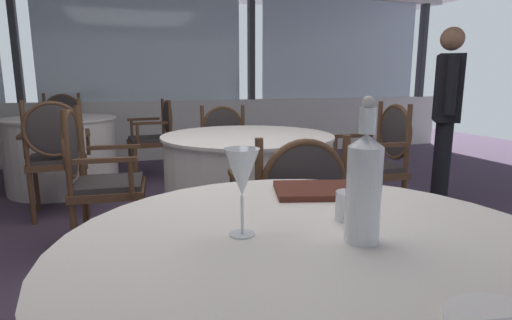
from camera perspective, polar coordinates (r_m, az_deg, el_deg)
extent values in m
plane|color=#47384C|center=(2.41, -7.75, -17.19)|extent=(13.56, 13.56, 0.00)
cube|color=silver|center=(6.05, -14.96, 4.01)|extent=(10.01, 0.12, 0.85)
cube|color=silver|center=(6.05, -15.57, 15.47)|extent=(2.76, 0.02, 1.57)
cube|color=#333338|center=(6.13, -30.81, 14.27)|extent=(0.08, 0.14, 1.57)
cube|color=silver|center=(6.98, 12.05, 14.99)|extent=(2.76, 0.02, 1.57)
cube|color=#333338|center=(6.32, -0.67, 15.65)|extent=(0.08, 0.14, 1.57)
cube|color=#333338|center=(7.87, 22.31, 13.96)|extent=(0.08, 0.14, 1.57)
cylinder|color=white|center=(1.01, 8.28, -11.75)|extent=(1.25, 1.25, 0.02)
cylinder|color=white|center=(0.99, 14.88, -4.77)|extent=(0.08, 0.08, 0.23)
cone|color=white|center=(0.96, 15.27, 2.69)|extent=(0.08, 0.08, 0.03)
cylinder|color=white|center=(0.96, 15.41, 5.36)|extent=(0.04, 0.04, 0.06)
sphere|color=silver|center=(0.95, 15.54, 7.87)|extent=(0.03, 0.03, 0.03)
cylinder|color=white|center=(1.03, -1.94, -10.37)|extent=(0.06, 0.06, 0.00)
cylinder|color=white|center=(1.01, -1.96, -7.71)|extent=(0.01, 0.01, 0.10)
cone|color=white|center=(0.98, -2.00, -1.77)|extent=(0.09, 0.09, 0.12)
cylinder|color=white|center=(1.15, 12.96, -6.30)|extent=(0.08, 0.08, 0.08)
cube|color=#512319|center=(1.41, 8.85, -4.21)|extent=(0.34, 0.28, 0.02)
cylinder|color=white|center=(2.87, -1.18, 3.36)|extent=(1.22, 1.22, 0.02)
cylinder|color=white|center=(2.95, -1.15, -3.96)|extent=(1.18, 1.18, 0.74)
cube|color=brown|center=(3.85, -4.16, 0.34)|extent=(0.50, 0.50, 0.05)
cube|color=#383333|center=(3.84, -4.17, 0.97)|extent=(0.46, 0.46, 0.04)
cylinder|color=brown|center=(3.74, -0.59, -3.42)|extent=(0.04, 0.04, 0.39)
cylinder|color=brown|center=(3.68, -6.69, -3.76)|extent=(0.04, 0.04, 0.39)
cylinder|color=brown|center=(4.12, -1.82, -2.06)|extent=(0.04, 0.04, 0.39)
cylinder|color=brown|center=(4.06, -7.36, -2.34)|extent=(0.04, 0.04, 0.39)
cylinder|color=brown|center=(4.04, -1.87, 4.50)|extent=(0.04, 0.04, 0.46)
cylinder|color=brown|center=(3.98, -7.53, 4.31)|extent=(0.04, 0.04, 0.46)
ellipsoid|color=#383333|center=(4.02, -4.72, 4.76)|extent=(0.39, 0.09, 0.38)
torus|color=brown|center=(4.02, -4.72, 4.76)|extent=(0.40, 0.07, 0.40)
cube|color=brown|center=(3.84, -0.47, 4.04)|extent=(0.07, 0.37, 0.03)
cylinder|color=brown|center=(3.72, 0.02, 2.09)|extent=(0.03, 0.03, 0.22)
cube|color=brown|center=(3.76, -7.94, 3.78)|extent=(0.07, 0.37, 0.03)
cylinder|color=brown|center=(3.63, -7.67, 1.79)|extent=(0.03, 0.03, 0.22)
cube|color=brown|center=(2.89, -19.91, -3.89)|extent=(0.50, 0.50, 0.05)
cube|color=#383333|center=(2.88, -19.97, -3.06)|extent=(0.46, 0.46, 0.04)
cylinder|color=brown|center=(3.13, -15.58, -6.76)|extent=(0.04, 0.04, 0.40)
cylinder|color=brown|center=(2.75, -15.86, -9.28)|extent=(0.04, 0.04, 0.40)
cylinder|color=brown|center=(3.17, -22.86, -6.99)|extent=(0.04, 0.04, 0.40)
cylinder|color=brown|center=(2.80, -24.17, -9.48)|extent=(0.04, 0.04, 0.40)
cylinder|color=brown|center=(3.06, -23.58, 2.13)|extent=(0.04, 0.04, 0.52)
cylinder|color=brown|center=(2.67, -25.03, 0.82)|extent=(0.04, 0.04, 0.52)
ellipsoid|color=#383333|center=(2.87, -24.59, 2.02)|extent=(0.09, 0.39, 0.44)
torus|color=brown|center=(2.87, -24.59, 2.02)|extent=(0.07, 0.45, 0.45)
cube|color=brown|center=(3.09, -19.34, 1.71)|extent=(0.37, 0.07, 0.03)
cylinder|color=brown|center=(3.09, -16.62, -0.18)|extent=(0.03, 0.03, 0.22)
cube|color=brown|center=(2.60, -20.42, -0.05)|extent=(0.37, 0.07, 0.03)
cylinder|color=brown|center=(2.60, -17.18, -2.28)|extent=(0.03, 0.03, 0.22)
cube|color=brown|center=(2.06, 4.55, -9.17)|extent=(0.50, 0.50, 0.05)
cube|color=#383333|center=(2.04, 4.57, -8.03)|extent=(0.46, 0.46, 0.04)
cylinder|color=brown|center=(2.27, -2.07, -13.22)|extent=(0.04, 0.04, 0.40)
cylinder|color=brown|center=(2.38, 7.65, -12.19)|extent=(0.04, 0.04, 0.40)
cylinder|color=brown|center=(1.92, 0.40, -18.01)|extent=(0.04, 0.04, 0.40)
cylinder|color=brown|center=(2.05, 11.82, -16.39)|extent=(0.04, 0.04, 0.40)
cylinder|color=brown|center=(1.74, 0.42, -4.24)|extent=(0.04, 0.04, 0.45)
cylinder|color=brown|center=(1.88, 12.40, -3.39)|extent=(0.04, 0.04, 0.45)
ellipsoid|color=#383333|center=(1.78, 6.81, -3.24)|extent=(0.39, 0.09, 0.38)
torus|color=brown|center=(1.78, 6.81, -3.24)|extent=(0.39, 0.07, 0.39)
cube|color=brown|center=(1.94, -2.56, -2.79)|extent=(0.07, 0.37, 0.03)
cylinder|color=brown|center=(2.10, -3.27, -4.79)|extent=(0.03, 0.03, 0.22)
cube|color=brown|center=(2.09, 11.02, -1.98)|extent=(0.07, 0.37, 0.03)
cylinder|color=brown|center=(2.24, 9.44, -3.92)|extent=(0.03, 0.03, 0.22)
cube|color=brown|center=(3.26, 15.39, -1.53)|extent=(0.50, 0.50, 0.05)
cube|color=#383333|center=(3.25, 15.43, -0.79)|extent=(0.46, 0.46, 0.04)
cylinder|color=brown|center=(3.06, 13.65, -6.84)|extent=(0.04, 0.04, 0.42)
cylinder|color=brown|center=(3.40, 10.60, -4.87)|extent=(0.04, 0.04, 0.42)
cylinder|color=brown|center=(3.25, 19.98, -6.11)|extent=(0.04, 0.04, 0.42)
cylinder|color=brown|center=(3.58, 16.48, -4.34)|extent=(0.04, 0.04, 0.42)
cylinder|color=brown|center=(3.15, 20.59, 2.81)|extent=(0.04, 0.04, 0.50)
cylinder|color=brown|center=(3.48, 16.95, 3.78)|extent=(0.04, 0.04, 0.50)
ellipsoid|color=#383333|center=(3.32, 18.92, 3.75)|extent=(0.09, 0.39, 0.42)
torus|color=brown|center=(3.32, 18.92, 3.75)|extent=(0.07, 0.43, 0.43)
cube|color=brown|center=(2.99, 17.58, 2.01)|extent=(0.37, 0.07, 0.03)
cylinder|color=brown|center=(2.94, 15.10, -0.18)|extent=(0.03, 0.03, 0.22)
cube|color=brown|center=(3.43, 13.31, 3.34)|extent=(0.37, 0.07, 0.03)
cylinder|color=brown|center=(3.38, 11.09, 1.44)|extent=(0.03, 0.03, 0.22)
cylinder|color=white|center=(4.68, -25.95, 5.26)|extent=(1.13, 1.13, 0.02)
cylinder|color=white|center=(4.72, -25.56, 0.69)|extent=(1.09, 1.09, 0.74)
cube|color=brown|center=(4.76, -14.72, 2.39)|extent=(0.50, 0.50, 0.05)
cube|color=#383333|center=(4.75, -14.74, 2.90)|extent=(0.46, 0.46, 0.04)
cylinder|color=brown|center=(4.58, -16.66, -1.03)|extent=(0.04, 0.04, 0.42)
cylinder|color=brown|center=(4.97, -17.22, -0.13)|extent=(0.04, 0.04, 0.42)
cylinder|color=brown|center=(4.64, -11.76, -0.64)|extent=(0.04, 0.04, 0.42)
cylinder|color=brown|center=(5.02, -12.69, 0.22)|extent=(0.04, 0.04, 0.42)
cylinder|color=brown|center=(4.57, -12.00, 5.37)|extent=(0.04, 0.04, 0.46)
cylinder|color=brown|center=(4.96, -12.93, 5.77)|extent=(0.04, 0.04, 0.46)
ellipsoid|color=#383333|center=(4.76, -12.32, 5.86)|extent=(0.08, 0.39, 0.38)
torus|color=brown|center=(4.76, -12.32, 5.86)|extent=(0.06, 0.40, 0.40)
cube|color=brown|center=(4.48, -14.63, 5.03)|extent=(0.37, 0.07, 0.03)
cylinder|color=brown|center=(4.47, -16.35, 3.51)|extent=(0.03, 0.03, 0.22)
cube|color=brown|center=(4.97, -15.54, 5.56)|extent=(0.37, 0.07, 0.03)
cylinder|color=brown|center=(4.97, -17.08, 4.19)|extent=(0.03, 0.03, 0.22)
cube|color=brown|center=(5.61, -25.34, 2.94)|extent=(0.50, 0.50, 0.05)
cube|color=#383333|center=(5.60, -25.38, 3.37)|extent=(0.46, 0.46, 0.04)
cylinder|color=brown|center=(5.44, -23.10, 0.41)|extent=(0.04, 0.04, 0.42)
cylinder|color=brown|center=(5.45, -27.29, 0.08)|extent=(0.04, 0.04, 0.42)
cylinder|color=brown|center=(5.83, -23.14, 1.08)|extent=(0.04, 0.04, 0.42)
cylinder|color=brown|center=(5.85, -27.05, 0.77)|extent=(0.04, 0.04, 0.42)
cylinder|color=brown|center=(5.77, -23.53, 6.10)|extent=(0.04, 0.04, 0.51)
cylinder|color=brown|center=(5.79, -27.50, 5.78)|extent=(0.04, 0.04, 0.51)
ellipsoid|color=#383333|center=(5.79, -25.54, 6.21)|extent=(0.39, 0.08, 0.43)
torus|color=brown|center=(5.79, -25.54, 6.21)|extent=(0.44, 0.07, 0.44)
cube|color=brown|center=(5.56, -22.98, 5.61)|extent=(0.07, 0.37, 0.03)
cylinder|color=brown|center=(5.43, -22.87, 4.33)|extent=(0.03, 0.03, 0.22)
cube|color=brown|center=(5.58, -28.13, 5.19)|extent=(0.07, 0.37, 0.03)
cylinder|color=brown|center=(5.45, -28.13, 3.91)|extent=(0.03, 0.03, 0.22)
cube|color=brown|center=(3.82, -26.08, -0.36)|extent=(0.50, 0.50, 0.05)
cube|color=#383333|center=(3.81, -26.14, 0.28)|extent=(0.46, 0.46, 0.04)
cylinder|color=brown|center=(4.08, -28.49, -3.34)|extent=(0.04, 0.04, 0.43)
cylinder|color=brown|center=(4.06, -22.87, -2.92)|extent=(0.04, 0.04, 0.43)
cylinder|color=brown|center=(3.69, -28.99, -4.79)|extent=(0.04, 0.04, 0.43)
cylinder|color=brown|center=(3.67, -22.77, -4.34)|extent=(0.04, 0.04, 0.43)
cylinder|color=brown|center=(3.60, -29.77, 3.23)|extent=(0.04, 0.04, 0.52)
cylinder|color=brown|center=(3.57, -23.40, 3.74)|extent=(0.04, 0.04, 0.52)
ellipsoid|color=#383333|center=(3.56, -26.64, 3.87)|extent=(0.39, 0.08, 0.43)
torus|color=brown|center=(3.56, -26.64, 3.87)|extent=(0.45, 0.07, 0.44)
cube|color=brown|center=(3.82, -30.12, 3.01)|extent=(0.07, 0.37, 0.03)
cylinder|color=brown|center=(3.98, -29.75, 1.70)|extent=(0.03, 0.03, 0.22)
cube|color=brown|center=(3.80, -22.62, 3.61)|extent=(0.07, 0.37, 0.03)
cylinder|color=brown|center=(3.95, -22.54, 2.27)|extent=(0.03, 0.03, 0.22)
cylinder|color=black|center=(4.00, 24.74, -0.67)|extent=(0.13, 0.13, 0.78)
cylinder|color=black|center=(4.18, 24.49, -0.19)|extent=(0.13, 0.13, 0.78)
cube|color=black|center=(4.02, 25.41, 9.11)|extent=(0.38, 0.41, 0.58)
sphere|color=#9E7051|center=(4.04, 25.92, 15.09)|extent=(0.20, 0.20, 0.20)
cylinder|color=black|center=(3.81, 25.82, 9.46)|extent=(0.09, 0.09, 0.50)
cylinder|color=black|center=(4.24, 25.10, 9.58)|extent=(0.09, 0.09, 0.50)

